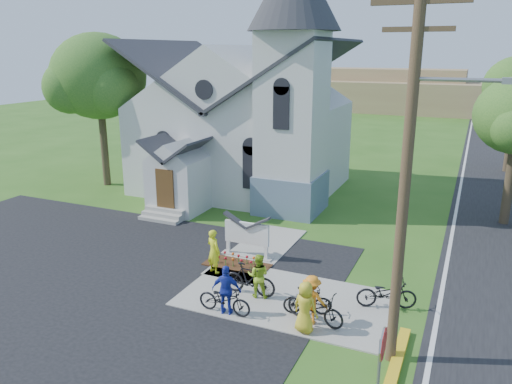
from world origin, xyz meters
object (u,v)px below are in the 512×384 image
at_px(bike_0, 225,299).
at_px(cyclist_2, 227,290).
at_px(cyclist_1, 258,276).
at_px(bike_1, 249,279).
at_px(bike_4, 387,293).
at_px(bike_2, 315,307).
at_px(cyclist_4, 305,307).
at_px(church_sign, 247,234).
at_px(utility_pole, 409,167).
at_px(bike_3, 308,301).
at_px(cyclist_0, 214,251).
at_px(cyclist_3, 311,300).
at_px(stop_sign, 381,357).

xyz_separation_m(bike_0, cyclist_2, (0.08, 0.00, 0.34)).
bearing_deg(cyclist_1, bike_1, -12.57).
height_order(bike_1, bike_4, bike_1).
distance_m(cyclist_1, bike_2, 2.43).
relative_size(cyclist_2, cyclist_4, 1.03).
bearing_deg(bike_1, church_sign, 25.37).
bearing_deg(church_sign, utility_pole, -35.60).
xyz_separation_m(bike_0, cyclist_4, (2.68, 0.00, 0.32)).
relative_size(bike_1, bike_3, 1.22).
relative_size(utility_pole, bike_1, 5.29).
bearing_deg(bike_3, cyclist_0, 50.62).
relative_size(utility_pole, cyclist_2, 6.12).
distance_m(cyclist_0, cyclist_3, 4.87).
height_order(cyclist_3, cyclist_4, cyclist_4).
distance_m(church_sign, cyclist_0, 1.94).
distance_m(bike_1, bike_2, 2.73).
bearing_deg(bike_4, cyclist_2, 99.68).
bearing_deg(bike_1, bike_2, -108.61).
distance_m(church_sign, bike_3, 5.05).
height_order(cyclist_2, bike_4, cyclist_2).
height_order(utility_pole, cyclist_2, utility_pole).
bearing_deg(bike_2, cyclist_4, -179.00).
xyz_separation_m(bike_0, bike_1, (0.20, 1.45, 0.09)).
xyz_separation_m(cyclist_3, cyclist_4, (-0.02, -0.55, 0.01)).
xyz_separation_m(stop_sign, cyclist_3, (-2.68, 3.55, -0.95)).
relative_size(utility_pole, cyclist_1, 6.54).
bearing_deg(bike_0, bike_4, -62.12).
xyz_separation_m(cyclist_0, bike_4, (6.40, -0.10, -0.35)).
distance_m(cyclist_1, cyclist_3, 2.35).
bearing_deg(utility_pole, bike_4, 103.66).
bearing_deg(cyclist_4, bike_0, 12.67).
bearing_deg(cyclist_3, cyclist_0, -28.24).
bearing_deg(cyclist_0, church_sign, -83.52).
xyz_separation_m(church_sign, cyclist_2, (1.33, -4.40, -0.16)).
distance_m(bike_0, cyclist_3, 2.77).
xyz_separation_m(cyclist_1, bike_3, (1.91, -0.46, -0.30)).
bearing_deg(stop_sign, utility_pole, 91.49).
bearing_deg(cyclist_4, bike_1, -17.77).
bearing_deg(cyclist_2, bike_4, -162.09).
distance_m(stop_sign, bike_1, 6.92).
distance_m(stop_sign, bike_0, 6.29).
bearing_deg(cyclist_4, church_sign, -35.53).
relative_size(church_sign, cyclist_2, 1.35).
bearing_deg(cyclist_0, utility_pole, 179.61).
distance_m(cyclist_0, cyclist_2, 3.12).
height_order(stop_sign, bike_1, stop_sign).
distance_m(cyclist_3, cyclist_4, 0.55).
relative_size(utility_pole, bike_2, 5.16).
distance_m(cyclist_2, bike_3, 2.59).
bearing_deg(stop_sign, bike_0, 150.85).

